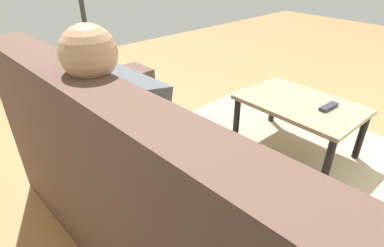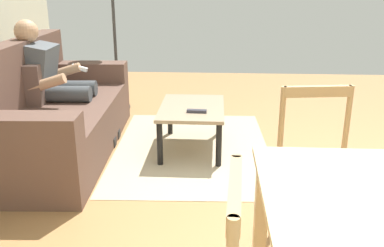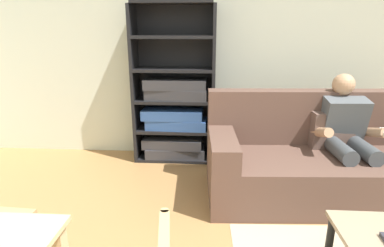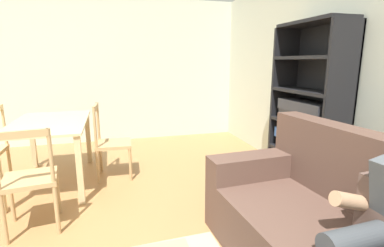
{
  "view_description": "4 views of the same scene",
  "coord_description": "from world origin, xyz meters",
  "views": [
    {
      "loc": [
        -0.02,
        2.65,
        1.39
      ],
      "look_at": [
        0.83,
        1.9,
        0.73
      ],
      "focal_mm": 29.01,
      "sensor_mm": 36.0,
      "label": 1
    },
    {
      "loc": [
        -2.65,
        0.5,
        1.46
      ],
      "look_at": [
        0.97,
        0.72,
        0.24
      ],
      "focal_mm": 39.26,
      "sensor_mm": 36.0,
      "label": 2
    },
    {
      "loc": [
        -0.23,
        -0.84,
        1.56
      ],
      "look_at": [
        -0.37,
        1.31,
        0.9
      ],
      "focal_mm": 28.76,
      "sensor_mm": 36.0,
      "label": 3
    },
    {
      "loc": [
        2.03,
        0.62,
        1.44
      ],
      "look_at": [
        -0.37,
        1.31,
        0.9
      ],
      "focal_mm": 26.83,
      "sensor_mm": 36.0,
      "label": 4
    }
  ],
  "objects": [
    {
      "name": "wall_back",
      "position": [
        0.0,
        3.0,
        1.27
      ],
      "size": [
        6.82,
        0.12,
        2.55
      ],
      "primitive_type": "cube",
      "color": "beige",
      "rests_on": "ground_plane"
    },
    {
      "name": "wall_side",
      "position": [
        -3.41,
        0.0,
        1.27
      ],
      "size": [
        0.12,
        6.01,
        2.55
      ],
      "primitive_type": "cube",
      "color": "beige",
      "rests_on": "ground_plane"
    },
    {
      "name": "dining_table",
      "position": [
        -1.57,
        -0.08,
        0.64
      ],
      "size": [
        1.42,
        0.82,
        0.76
      ],
      "color": "#D1B27F",
      "rests_on": "ground_plane"
    },
    {
      "name": "dining_chair_near_wall",
      "position": [
        -1.57,
        0.6,
        0.44
      ],
      "size": [
        0.44,
        0.44,
        0.93
      ],
      "color": "tan",
      "rests_on": "ground_plane"
    },
    {
      "name": "bookshelf",
      "position": [
        -0.67,
        2.75,
        0.72
      ],
      "size": [
        0.97,
        0.36,
        1.87
      ],
      "color": "black",
      "rests_on": "ground_plane"
    },
    {
      "name": "dining_chair_facing_couch",
      "position": [
        -0.53,
        -0.08,
        0.46
      ],
      "size": [
        0.47,
        0.47,
        0.93
      ],
      "color": "tan",
      "rests_on": "ground_plane"
    }
  ]
}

